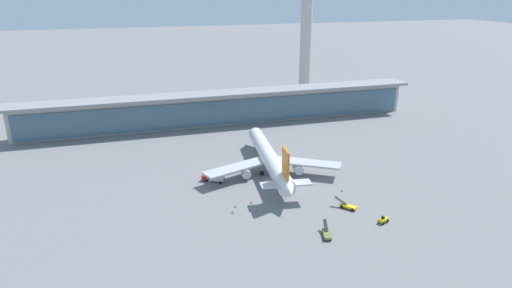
{
  "coord_description": "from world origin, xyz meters",
  "views": [
    {
      "loc": [
        -43.21,
        -127.52,
        60.75
      ],
      "look_at": [
        0.0,
        16.1,
        7.51
      ],
      "focal_mm": 31.43,
      "sensor_mm": 36.0,
      "label": 1
    }
  ],
  "objects_px": {
    "service_truck_mid_apron_olive": "(327,233)",
    "service_truck_by_tail_red": "(215,177)",
    "safety_cone_charlie": "(251,202)",
    "control_tower": "(306,28)",
    "service_truck_under_wing_yellow": "(383,220)",
    "service_truck_near_nose_yellow": "(348,206)",
    "safety_cone_bravo": "(235,206)",
    "safety_cone_alpha": "(342,190)",
    "safety_cone_delta": "(232,212)",
    "airliner_on_stand": "(270,159)"
  },
  "relations": [
    {
      "from": "airliner_on_stand",
      "to": "service_truck_under_wing_yellow",
      "type": "xyz_separation_m",
      "value": [
        18.64,
        -41.64,
        -4.27
      ]
    },
    {
      "from": "safety_cone_alpha",
      "to": "safety_cone_charlie",
      "type": "height_order",
      "value": "same"
    },
    {
      "from": "service_truck_by_tail_red",
      "to": "service_truck_under_wing_yellow",
      "type": "bearing_deg",
      "value": -46.17
    },
    {
      "from": "control_tower",
      "to": "safety_cone_delta",
      "type": "xyz_separation_m",
      "value": [
        -73.03,
        -123.8,
        -38.54
      ]
    },
    {
      "from": "service_truck_mid_apron_olive",
      "to": "safety_cone_alpha",
      "type": "relative_size",
      "value": 9.87
    },
    {
      "from": "service_truck_mid_apron_olive",
      "to": "safety_cone_bravo",
      "type": "relative_size",
      "value": 9.87
    },
    {
      "from": "airliner_on_stand",
      "to": "control_tower",
      "type": "distance_m",
      "value": 117.85
    },
    {
      "from": "service_truck_under_wing_yellow",
      "to": "service_truck_mid_apron_olive",
      "type": "relative_size",
      "value": 0.48
    },
    {
      "from": "service_truck_by_tail_red",
      "to": "control_tower",
      "type": "xyz_separation_m",
      "value": [
        73.35,
        101.16,
        37.16
      ]
    },
    {
      "from": "control_tower",
      "to": "safety_cone_charlie",
      "type": "distance_m",
      "value": 141.86
    },
    {
      "from": "safety_cone_alpha",
      "to": "safety_cone_delta",
      "type": "distance_m",
      "value": 36.42
    },
    {
      "from": "control_tower",
      "to": "safety_cone_alpha",
      "type": "bearing_deg",
      "value": -107.07
    },
    {
      "from": "safety_cone_alpha",
      "to": "safety_cone_delta",
      "type": "xyz_separation_m",
      "value": [
        -36.21,
        -3.88,
        0.0
      ]
    },
    {
      "from": "service_truck_mid_apron_olive",
      "to": "service_truck_by_tail_red",
      "type": "relative_size",
      "value": 0.94
    },
    {
      "from": "service_truck_under_wing_yellow",
      "to": "safety_cone_alpha",
      "type": "relative_size",
      "value": 4.72
    },
    {
      "from": "airliner_on_stand",
      "to": "safety_cone_bravo",
      "type": "xyz_separation_m",
      "value": [
        -17.54,
        -21.36,
        -4.83
      ]
    },
    {
      "from": "safety_cone_charlie",
      "to": "safety_cone_delta",
      "type": "xyz_separation_m",
      "value": [
        -6.74,
        -4.45,
        0.0
      ]
    },
    {
      "from": "safety_cone_alpha",
      "to": "safety_cone_bravo",
      "type": "distance_m",
      "value": 34.55
    },
    {
      "from": "service_truck_near_nose_yellow",
      "to": "safety_cone_alpha",
      "type": "xyz_separation_m",
      "value": [
        3.72,
        10.77,
        -0.49
      ]
    },
    {
      "from": "service_truck_mid_apron_olive",
      "to": "safety_cone_delta",
      "type": "relative_size",
      "value": 9.87
    },
    {
      "from": "airliner_on_stand",
      "to": "safety_cone_delta",
      "type": "xyz_separation_m",
      "value": [
        -19.21,
        -24.52,
        -4.83
      ]
    },
    {
      "from": "airliner_on_stand",
      "to": "safety_cone_delta",
      "type": "distance_m",
      "value": 31.52
    },
    {
      "from": "service_truck_by_tail_red",
      "to": "safety_cone_bravo",
      "type": "height_order",
      "value": "service_truck_by_tail_red"
    },
    {
      "from": "safety_cone_alpha",
      "to": "safety_cone_bravo",
      "type": "xyz_separation_m",
      "value": [
        -34.54,
        -0.73,
        0.0
      ]
    },
    {
      "from": "service_truck_mid_apron_olive",
      "to": "safety_cone_bravo",
      "type": "xyz_separation_m",
      "value": [
        -18.49,
        22.17,
        -0.49
      ]
    },
    {
      "from": "airliner_on_stand",
      "to": "service_truck_under_wing_yellow",
      "type": "relative_size",
      "value": 18.55
    },
    {
      "from": "service_truck_mid_apron_olive",
      "to": "safety_cone_charlie",
      "type": "xyz_separation_m",
      "value": [
        -13.42,
        23.46,
        -0.49
      ]
    },
    {
      "from": "service_truck_under_wing_yellow",
      "to": "safety_cone_alpha",
      "type": "xyz_separation_m",
      "value": [
        -1.63,
        21.0,
        -0.56
      ]
    },
    {
      "from": "service_truck_near_nose_yellow",
      "to": "safety_cone_bravo",
      "type": "xyz_separation_m",
      "value": [
        -30.82,
        10.04,
        -0.49
      ]
    },
    {
      "from": "service_truck_near_nose_yellow",
      "to": "service_truck_by_tail_red",
      "type": "height_order",
      "value": "service_truck_by_tail_red"
    },
    {
      "from": "service_truck_mid_apron_olive",
      "to": "control_tower",
      "type": "bearing_deg",
      "value": 69.69
    },
    {
      "from": "airliner_on_stand",
      "to": "service_truck_mid_apron_olive",
      "type": "xyz_separation_m",
      "value": [
        0.95,
        -43.54,
        -4.34
      ]
    },
    {
      "from": "service_truck_under_wing_yellow",
      "to": "safety_cone_charlie",
      "type": "bearing_deg",
      "value": 145.27
    },
    {
      "from": "safety_cone_alpha",
      "to": "safety_cone_delta",
      "type": "bearing_deg",
      "value": -173.88
    },
    {
      "from": "service_truck_by_tail_red",
      "to": "safety_cone_bravo",
      "type": "distance_m",
      "value": 19.63
    },
    {
      "from": "service_truck_mid_apron_olive",
      "to": "airliner_on_stand",
      "type": "bearing_deg",
      "value": 91.25
    },
    {
      "from": "service_truck_near_nose_yellow",
      "to": "service_truck_by_tail_red",
      "type": "bearing_deg",
      "value": 138.02
    },
    {
      "from": "safety_cone_alpha",
      "to": "safety_cone_charlie",
      "type": "bearing_deg",
      "value": 178.9
    },
    {
      "from": "service_truck_under_wing_yellow",
      "to": "safety_cone_alpha",
      "type": "distance_m",
      "value": 21.07
    },
    {
      "from": "service_truck_mid_apron_olive",
      "to": "service_truck_near_nose_yellow",
      "type": "bearing_deg",
      "value": 44.52
    },
    {
      "from": "airliner_on_stand",
      "to": "control_tower",
      "type": "relative_size",
      "value": 0.86
    },
    {
      "from": "safety_cone_charlie",
      "to": "service_truck_by_tail_red",
      "type": "bearing_deg",
      "value": 111.19
    },
    {
      "from": "safety_cone_alpha",
      "to": "safety_cone_bravo",
      "type": "relative_size",
      "value": 1.0
    },
    {
      "from": "service_truck_mid_apron_olive",
      "to": "control_tower",
      "type": "relative_size",
      "value": 0.1
    },
    {
      "from": "control_tower",
      "to": "safety_cone_bravo",
      "type": "height_order",
      "value": "control_tower"
    },
    {
      "from": "service_truck_mid_apron_olive",
      "to": "safety_cone_charlie",
      "type": "bearing_deg",
      "value": 119.78
    },
    {
      "from": "safety_cone_charlie",
      "to": "control_tower",
      "type": "bearing_deg",
      "value": 60.95
    },
    {
      "from": "service_truck_near_nose_yellow",
      "to": "service_truck_under_wing_yellow",
      "type": "xyz_separation_m",
      "value": [
        5.35,
        -10.23,
        0.07
      ]
    },
    {
      "from": "service_truck_under_wing_yellow",
      "to": "airliner_on_stand",
      "type": "bearing_deg",
      "value": 114.11
    },
    {
      "from": "control_tower",
      "to": "safety_cone_alpha",
      "type": "xyz_separation_m",
      "value": [
        -36.82,
        -119.92,
        -38.54
      ]
    }
  ]
}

